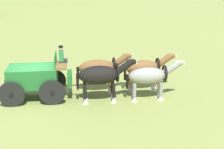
{
  "coord_description": "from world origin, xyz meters",
  "views": [
    {
      "loc": [
        -3.96,
        -16.38,
        7.3
      ],
      "look_at": [
        4.03,
        -1.44,
        1.2
      ],
      "focal_mm": 52.25,
      "sensor_mm": 36.0,
      "label": 1
    }
  ],
  "objects_px": {
    "show_wagon": "(36,77)",
    "draft_horse_rear_off": "(101,76)",
    "draft_horse_lead_off": "(150,76)",
    "draft_horse_rear_near": "(100,69)",
    "draft_horse_lead_near": "(145,69)"
  },
  "relations": [
    {
      "from": "draft_horse_rear_off",
      "to": "draft_horse_lead_off",
      "type": "bearing_deg",
      "value": -21.84
    },
    {
      "from": "show_wagon",
      "to": "draft_horse_lead_off",
      "type": "bearing_deg",
      "value": -27.96
    },
    {
      "from": "draft_horse_rear_near",
      "to": "draft_horse_lead_near",
      "type": "xyz_separation_m",
      "value": [
        2.43,
        -0.97,
        -0.08
      ]
    },
    {
      "from": "draft_horse_rear_near",
      "to": "draft_horse_rear_off",
      "type": "height_order",
      "value": "draft_horse_rear_off"
    },
    {
      "from": "show_wagon",
      "to": "draft_horse_lead_near",
      "type": "relative_size",
      "value": 1.93
    },
    {
      "from": "draft_horse_lead_near",
      "to": "draft_horse_lead_off",
      "type": "height_order",
      "value": "draft_horse_lead_near"
    },
    {
      "from": "draft_horse_rear_near",
      "to": "draft_horse_lead_off",
      "type": "height_order",
      "value": "draft_horse_rear_near"
    },
    {
      "from": "show_wagon",
      "to": "draft_horse_rear_near",
      "type": "xyz_separation_m",
      "value": [
        3.48,
        -0.7,
        0.12
      ]
    },
    {
      "from": "draft_horse_lead_near",
      "to": "show_wagon",
      "type": "bearing_deg",
      "value": 164.19
    },
    {
      "from": "draft_horse_rear_off",
      "to": "draft_horse_rear_near",
      "type": "bearing_deg",
      "value": 67.86
    },
    {
      "from": "draft_horse_lead_off",
      "to": "draft_horse_lead_near",
      "type": "bearing_deg",
      "value": 68.14
    },
    {
      "from": "show_wagon",
      "to": "draft_horse_rear_off",
      "type": "xyz_separation_m",
      "value": [
        2.99,
        -1.9,
        0.17
      ]
    },
    {
      "from": "show_wagon",
      "to": "draft_horse_lead_off",
      "type": "height_order",
      "value": "show_wagon"
    },
    {
      "from": "show_wagon",
      "to": "draft_horse_lead_near",
      "type": "height_order",
      "value": "show_wagon"
    },
    {
      "from": "show_wagon",
      "to": "draft_horse_rear_near",
      "type": "distance_m",
      "value": 3.55
    }
  ]
}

